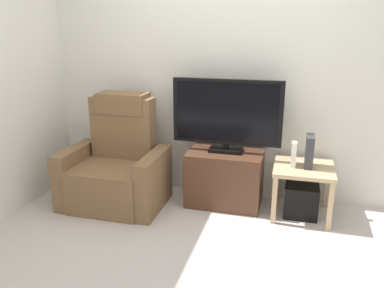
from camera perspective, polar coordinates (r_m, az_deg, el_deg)
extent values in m
plane|color=#BCB2AD|center=(3.32, 1.21, -14.43)|extent=(6.40, 6.40, 0.00)
cube|color=silver|center=(3.96, 5.33, 10.71)|extent=(6.40, 0.06, 2.60)
cube|color=#4C2D1E|center=(3.92, 4.81, -4.91)|extent=(0.73, 0.48, 0.54)
cube|color=black|center=(3.67, 4.21, -4.63)|extent=(0.67, 0.02, 0.02)
cube|color=black|center=(3.70, 4.37, -3.85)|extent=(0.34, 0.11, 0.04)
cube|color=black|center=(3.84, 4.97, -0.83)|extent=(0.32, 0.20, 0.03)
cube|color=black|center=(3.83, 4.99, -0.26)|extent=(0.06, 0.04, 0.05)
cube|color=black|center=(3.74, 5.12, 4.68)|extent=(1.05, 0.05, 0.62)
cube|color=black|center=(3.71, 5.05, 4.60)|extent=(0.97, 0.01, 0.56)
cube|color=brown|center=(3.97, -11.24, -5.82)|extent=(0.70, 0.72, 0.42)
cube|color=brown|center=(4.04, -9.99, 2.42)|extent=(0.64, 0.20, 0.62)
cube|color=brown|center=(4.00, -10.06, 5.95)|extent=(0.50, 0.26, 0.20)
cube|color=brown|center=(4.14, -16.54, -4.21)|extent=(0.14, 0.68, 0.56)
cube|color=brown|center=(3.79, -5.55, -5.58)|extent=(0.14, 0.68, 0.56)
cube|color=tan|center=(3.73, 16.02, -3.45)|extent=(0.54, 0.54, 0.04)
cube|color=tan|center=(3.61, 11.92, -8.06)|extent=(0.04, 0.04, 0.45)
cube|color=tan|center=(3.62, 19.53, -8.60)|extent=(0.04, 0.04, 0.45)
cube|color=tan|center=(4.04, 12.35, -5.26)|extent=(0.04, 0.04, 0.45)
cube|color=tan|center=(4.06, 19.10, -5.76)|extent=(0.04, 0.04, 0.45)
cube|color=black|center=(3.85, 15.64, -7.82)|extent=(0.31, 0.31, 0.31)
cube|color=white|center=(3.67, 14.64, -1.49)|extent=(0.05, 0.11, 0.23)
cube|color=#333338|center=(3.69, 16.77, -1.03)|extent=(0.07, 0.20, 0.29)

